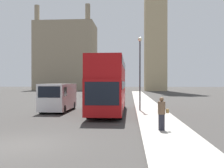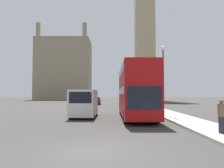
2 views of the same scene
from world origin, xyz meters
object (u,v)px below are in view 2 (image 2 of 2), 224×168
at_px(pedestrian, 221,116).
at_px(street_lamp, 163,70).
at_px(clock_tower, 144,2).
at_px(parked_sedan, 96,101).
at_px(red_double_decker_bus, 135,89).
at_px(white_van, 84,103).

height_order(pedestrian, street_lamp, street_lamp).
height_order(clock_tower, street_lamp, clock_tower).
relative_size(clock_tower, pedestrian, 42.23).
bearing_deg(clock_tower, parked_sedan, -113.52).
distance_m(pedestrian, street_lamp, 9.47).
distance_m(red_double_decker_bus, parked_sedan, 24.51).
bearing_deg(pedestrian, red_double_decker_bus, 111.62).
relative_size(red_double_decker_bus, pedestrian, 6.64).
distance_m(red_double_decker_bus, white_van, 4.69).
bearing_deg(white_van, red_double_decker_bus, -6.68).
bearing_deg(red_double_decker_bus, parked_sedan, 102.28).
relative_size(red_double_decker_bus, parked_sedan, 2.37).
relative_size(white_van, parked_sedan, 1.12).
height_order(red_double_decker_bus, street_lamp, street_lamp).
height_order(red_double_decker_bus, parked_sedan, red_double_decker_bus).
bearing_deg(parked_sedan, street_lamp, -71.57).
height_order(clock_tower, white_van, clock_tower).
distance_m(white_van, parked_sedan, 23.37).
bearing_deg(clock_tower, red_double_decker_bus, -99.41).
relative_size(red_double_decker_bus, white_van, 2.11).
distance_m(white_van, street_lamp, 7.68).
relative_size(clock_tower, street_lamp, 11.09).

